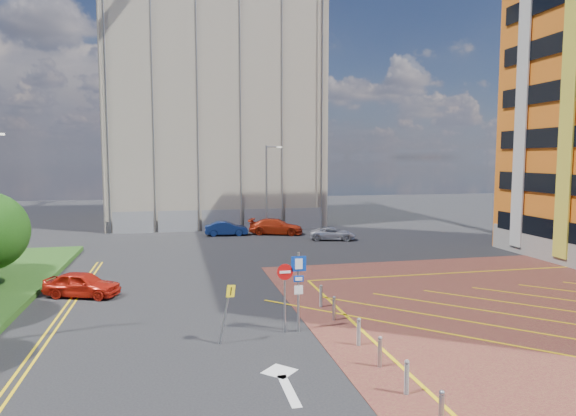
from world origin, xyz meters
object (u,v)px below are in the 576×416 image
object	(u,v)px
lamp_back	(267,185)
car_blue_back	(226,229)
car_red_left	(82,284)
car_silver_back	(333,234)
car_red_back	(276,227)
warning_sign	(227,306)
sign_cluster	(294,284)

from	to	relation	value
lamp_back	car_blue_back	distance (m)	5.52
car_red_left	car_silver_back	bearing A→B (deg)	-30.47
car_red_back	car_silver_back	size ratio (longest dim) A/B	1.26
lamp_back	car_silver_back	size ratio (longest dim) A/B	2.09
warning_sign	car_red_back	xyz separation A→B (m)	(7.01, 26.37, -0.73)
lamp_back	car_red_left	world-z (taller)	lamp_back
car_blue_back	car_red_back	distance (m)	4.44
lamp_back	car_silver_back	bearing A→B (deg)	-50.05
warning_sign	car_red_left	distance (m)	10.32
lamp_back	sign_cluster	distance (m)	27.38
car_red_back	car_red_left	bearing A→B (deg)	163.56
sign_cluster	warning_sign	bearing A→B (deg)	-164.80
warning_sign	car_red_left	xyz separation A→B (m)	(-6.41, 8.05, -0.80)
lamp_back	sign_cluster	xyz separation A→B (m)	(-3.78, -27.02, -2.41)
sign_cluster	warning_sign	xyz separation A→B (m)	(-2.69, -0.73, -0.52)
sign_cluster	car_blue_back	world-z (taller)	sign_cluster
car_red_left	car_red_back	size ratio (longest dim) A/B	0.77
sign_cluster	car_blue_back	distance (m)	25.93
sign_cluster	car_red_back	world-z (taller)	sign_cluster
sign_cluster	warning_sign	world-z (taller)	sign_cluster
warning_sign	car_blue_back	bearing A→B (deg)	84.48
sign_cluster	car_red_left	xyz separation A→B (m)	(-9.10, 7.32, -1.32)
car_blue_back	sign_cluster	bearing A→B (deg)	-176.13
car_silver_back	sign_cluster	bearing A→B (deg)	173.85
lamp_back	car_blue_back	world-z (taller)	lamp_back
warning_sign	car_red_back	size ratio (longest dim) A/B	0.47
sign_cluster	car_silver_back	xyz separation A→B (m)	(8.38, 21.53, -1.42)
lamp_back	sign_cluster	world-z (taller)	lamp_back
car_red_back	car_silver_back	xyz separation A→B (m)	(4.06, -4.11, -0.17)
car_blue_back	car_silver_back	bearing A→B (deg)	-113.56
warning_sign	car_silver_back	xyz separation A→B (m)	(11.07, 22.26, -0.90)
lamp_back	sign_cluster	size ratio (longest dim) A/B	2.50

